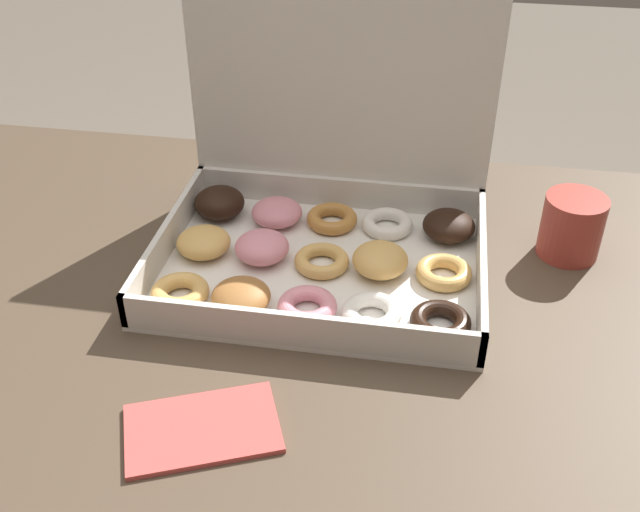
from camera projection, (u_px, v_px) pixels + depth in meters
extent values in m
cube|color=#4C3D2D|center=(327.00, 314.00, 0.90)|extent=(1.30, 0.80, 0.03)
cylinder|color=#4C3D2D|center=(56.00, 322.00, 1.49)|extent=(0.06, 0.06, 0.75)
cube|color=silver|center=(320.00, 268.00, 0.94)|extent=(0.40, 0.31, 0.01)
cube|color=beige|center=(297.00, 330.00, 0.81)|extent=(0.40, 0.01, 0.04)
cube|color=beige|center=(338.00, 192.00, 1.05)|extent=(0.40, 0.01, 0.04)
cube|color=beige|center=(168.00, 237.00, 0.96)|extent=(0.01, 0.31, 0.04)
cube|color=beige|center=(481.00, 268.00, 0.90)|extent=(0.01, 0.31, 0.04)
cube|color=beige|center=(340.00, 87.00, 0.97)|extent=(0.40, 0.01, 0.26)
torus|color=tan|center=(180.00, 292.00, 0.88)|extent=(0.07, 0.07, 0.02)
ellipsoid|color=#9E6633|center=(241.00, 296.00, 0.87)|extent=(0.07, 0.07, 0.03)
torus|color=pink|center=(307.00, 306.00, 0.86)|extent=(0.07, 0.07, 0.02)
torus|color=white|center=(372.00, 313.00, 0.85)|extent=(0.07, 0.07, 0.02)
torus|color=black|center=(440.00, 322.00, 0.84)|extent=(0.07, 0.07, 0.02)
ellipsoid|color=tan|center=(204.00, 242.00, 0.96)|extent=(0.07, 0.07, 0.03)
ellipsoid|color=pink|center=(262.00, 247.00, 0.95)|extent=(0.07, 0.07, 0.04)
torus|color=tan|center=(322.00, 261.00, 0.94)|extent=(0.07, 0.07, 0.02)
ellipsoid|color=tan|center=(380.00, 260.00, 0.92)|extent=(0.07, 0.07, 0.04)
torus|color=tan|center=(444.00, 273.00, 0.92)|extent=(0.07, 0.07, 0.02)
ellipsoid|color=black|center=(219.00, 203.00, 1.03)|extent=(0.07, 0.07, 0.04)
ellipsoid|color=pink|center=(277.00, 212.00, 1.02)|extent=(0.07, 0.07, 0.03)
torus|color=#B77A38|center=(332.00, 219.00, 1.02)|extent=(0.07, 0.07, 0.02)
torus|color=white|center=(387.00, 224.00, 1.01)|extent=(0.07, 0.07, 0.02)
ellipsoid|color=black|center=(449.00, 226.00, 0.99)|extent=(0.07, 0.07, 0.04)
cylinder|color=#A3382D|center=(572.00, 226.00, 0.95)|extent=(0.08, 0.08, 0.08)
cylinder|color=black|center=(578.00, 201.00, 0.93)|extent=(0.06, 0.06, 0.01)
cube|color=#CC4C47|center=(202.00, 428.00, 0.73)|extent=(0.17, 0.14, 0.01)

